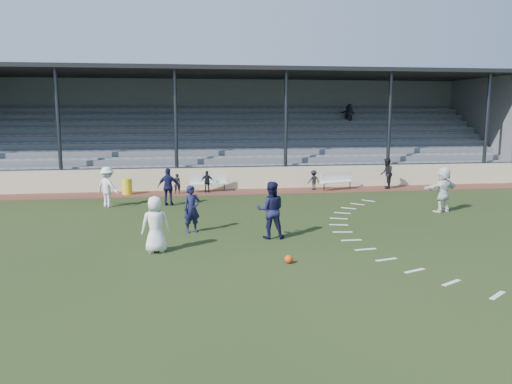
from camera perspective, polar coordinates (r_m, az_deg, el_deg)
ground at (r=16.31m, az=1.28°, el=-5.91°), size 90.00×90.00×0.00m
cinder_track at (r=26.50m, az=-2.50°, el=-0.00°), size 34.00×2.00×0.02m
retaining_wall at (r=27.45m, az=-2.73°, el=1.56°), size 34.00×0.18×1.20m
bench_left at (r=26.63m, az=-5.44°, el=1.26°), size 2.04×0.77×0.95m
bench_right at (r=27.54m, az=9.21°, el=1.45°), size 2.03×1.04×0.95m
trash_bin at (r=26.47m, az=-14.51°, el=0.62°), size 0.51×0.51×0.82m
football at (r=14.27m, az=3.75°, el=-7.67°), size 0.24×0.24×0.24m
player_white_lead at (r=15.45m, az=-11.42°, el=-3.64°), size 0.91×0.66×1.74m
player_navy_lead at (r=17.76m, az=-7.35°, el=-1.95°), size 0.71×0.59×1.68m
player_navy_mid at (r=16.81m, az=1.71°, el=-2.06°), size 1.02×0.83×1.94m
player_white_wing at (r=23.31m, az=-16.59°, el=0.56°), size 1.34×1.23×1.80m
player_navy_wing at (r=22.99m, az=-9.96°, el=0.58°), size 1.06×0.59×1.71m
player_white_back at (r=22.63m, az=20.58°, el=0.27°), size 1.88×1.14×1.94m
official at (r=28.44m, az=14.69°, el=2.08°), size 0.92×1.01×1.69m
sub_left_near at (r=26.15m, az=-9.01°, el=0.95°), size 0.39×0.27×1.05m
sub_left_far at (r=26.33m, az=-5.60°, el=1.19°), size 0.68×0.30×1.15m
sub_right at (r=27.30m, az=6.61°, el=1.38°), size 0.77×0.57×1.07m
grandstand at (r=31.96m, az=-3.58°, el=5.53°), size 34.60×9.00×6.61m
penalty_arc at (r=17.46m, az=14.79°, el=-5.19°), size 3.89×14.63×0.01m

